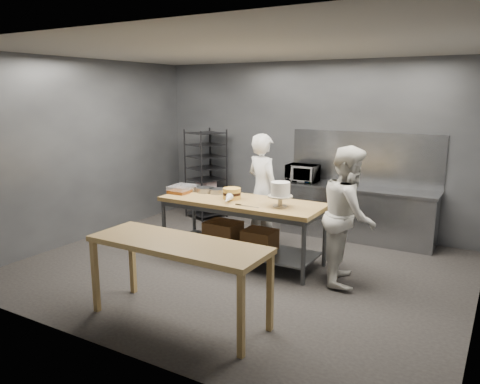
% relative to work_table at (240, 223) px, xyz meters
% --- Properties ---
extents(ground, '(6.00, 6.00, 0.00)m').
position_rel_work_table_xyz_m(ground, '(0.16, -0.27, -0.57)').
color(ground, black).
rests_on(ground, ground).
extents(back_wall, '(6.00, 0.04, 3.00)m').
position_rel_work_table_xyz_m(back_wall, '(0.16, 2.23, 0.93)').
color(back_wall, '#4C4F54').
rests_on(back_wall, ground).
extents(work_table, '(2.40, 0.90, 0.92)m').
position_rel_work_table_xyz_m(work_table, '(0.00, 0.00, 0.00)').
color(work_table, olive).
rests_on(work_table, ground).
extents(near_counter, '(2.00, 0.70, 0.90)m').
position_rel_work_table_xyz_m(near_counter, '(0.37, -1.95, 0.24)').
color(near_counter, olive).
rests_on(near_counter, ground).
extents(back_counter, '(2.60, 0.60, 0.90)m').
position_rel_work_table_xyz_m(back_counter, '(1.16, 1.91, -0.12)').
color(back_counter, slate).
rests_on(back_counter, ground).
extents(splashback_panel, '(2.60, 0.02, 0.90)m').
position_rel_work_table_xyz_m(splashback_panel, '(1.16, 2.21, 0.78)').
color(splashback_panel, slate).
rests_on(splashback_panel, back_counter).
extents(speed_rack, '(0.79, 0.82, 1.75)m').
position_rel_work_table_xyz_m(speed_rack, '(-1.85, 1.83, 0.28)').
color(speed_rack, black).
rests_on(speed_rack, ground).
extents(chef_behind, '(0.78, 0.66, 1.82)m').
position_rel_work_table_xyz_m(chef_behind, '(-0.06, 0.82, 0.34)').
color(chef_behind, white).
rests_on(chef_behind, ground).
extents(chef_right, '(0.90, 1.03, 1.80)m').
position_rel_work_table_xyz_m(chef_right, '(1.60, 0.04, 0.33)').
color(chef_right, silver).
rests_on(chef_right, ground).
extents(microwave, '(0.54, 0.37, 0.30)m').
position_rel_work_table_xyz_m(microwave, '(0.16, 1.91, 0.48)').
color(microwave, black).
rests_on(microwave, back_counter).
extents(frosted_cake_stand, '(0.34, 0.34, 0.35)m').
position_rel_work_table_xyz_m(frosted_cake_stand, '(0.67, -0.08, 0.57)').
color(frosted_cake_stand, '#BDB297').
rests_on(frosted_cake_stand, work_table).
extents(layer_cake, '(0.26, 0.26, 0.16)m').
position_rel_work_table_xyz_m(layer_cake, '(-0.15, 0.01, 0.43)').
color(layer_cake, gold).
rests_on(layer_cake, work_table).
extents(cake_pans, '(0.79, 0.31, 0.07)m').
position_rel_work_table_xyz_m(cake_pans, '(-0.81, 0.21, 0.39)').
color(cake_pans, gray).
rests_on(cake_pans, work_table).
extents(piping_bag, '(0.25, 0.40, 0.12)m').
position_rel_work_table_xyz_m(piping_bag, '(-0.06, -0.24, 0.41)').
color(piping_bag, silver).
rests_on(piping_bag, work_table).
extents(offset_spatula, '(0.36, 0.02, 0.02)m').
position_rel_work_table_xyz_m(offset_spatula, '(0.22, -0.28, 0.35)').
color(offset_spatula, slate).
rests_on(offset_spatula, work_table).
extents(pastry_clamshells, '(0.33, 0.40, 0.11)m').
position_rel_work_table_xyz_m(pastry_clamshells, '(-1.07, 0.00, 0.40)').
color(pastry_clamshells, brown).
rests_on(pastry_clamshells, work_table).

